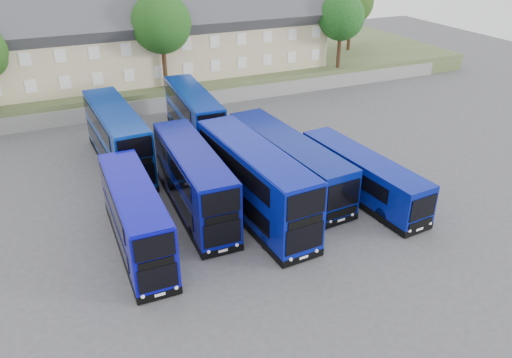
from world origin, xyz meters
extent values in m
plane|color=#46464B|center=(0.00, 0.00, 0.00)|extent=(120.00, 120.00, 0.00)
cube|color=slate|center=(0.00, 24.00, 0.75)|extent=(70.00, 0.40, 1.50)
cube|color=#495731|center=(0.00, 34.00, 1.00)|extent=(80.00, 20.00, 2.00)
cube|color=tan|center=(-12.00, 30.00, 5.00)|extent=(6.00, 8.00, 6.00)
cube|color=#38383D|center=(-12.00, 30.00, 8.00)|extent=(6.00, 10.40, 10.40)
cube|color=tan|center=(-6.00, 30.00, 5.00)|extent=(6.00, 8.00, 6.00)
cube|color=#38383D|center=(-6.00, 30.00, 8.00)|extent=(6.00, 10.40, 10.40)
cube|color=tan|center=(0.00, 30.00, 5.00)|extent=(6.00, 8.00, 6.00)
cube|color=#38383D|center=(0.00, 30.00, 8.00)|extent=(6.00, 10.40, 10.40)
cube|color=tan|center=(6.00, 30.00, 5.00)|extent=(6.00, 8.00, 6.00)
cube|color=#38383D|center=(6.00, 30.00, 8.00)|extent=(6.00, 10.40, 10.40)
cube|color=tan|center=(12.00, 30.00, 5.00)|extent=(6.00, 8.00, 6.00)
cube|color=#38383D|center=(12.00, 30.00, 8.00)|extent=(6.00, 10.40, 10.40)
cube|color=tan|center=(18.00, 30.00, 5.00)|extent=(6.00, 8.00, 6.00)
cube|color=#38383D|center=(18.00, 30.00, 8.00)|extent=(6.00, 10.40, 10.40)
cube|color=#08089D|center=(-6.11, 1.69, 2.19)|extent=(2.36, 10.10, 3.68)
cube|color=black|center=(-6.11, 1.69, 0.30)|extent=(2.40, 10.14, 0.45)
cube|color=black|center=(-6.14, -3.38, 1.42)|extent=(1.99, 0.07, 1.37)
cube|color=black|center=(-6.14, -3.38, 3.25)|extent=(1.99, 0.07, 1.28)
cylinder|color=black|center=(-7.12, -1.14, 0.50)|extent=(0.31, 1.00, 1.00)
cube|color=#070C82|center=(-1.82, 4.34, 2.36)|extent=(2.71, 10.98, 4.02)
cube|color=black|center=(-1.82, 4.34, 0.30)|extent=(2.75, 11.02, 0.45)
cube|color=black|center=(-1.94, -1.15, 1.54)|extent=(2.19, 0.11, 1.49)
cube|color=black|center=(-1.94, -1.15, 3.53)|extent=(2.19, 0.11, 1.39)
cylinder|color=black|center=(-2.98, 1.10, 0.50)|extent=(0.32, 1.01, 1.00)
cube|color=#07138C|center=(1.53, 2.34, 2.53)|extent=(3.50, 11.94, 4.36)
cube|color=black|center=(1.53, 2.34, 0.30)|extent=(3.54, 11.98, 0.45)
cube|color=black|center=(1.94, -3.57, 1.66)|extent=(2.38, 0.23, 1.61)
cube|color=black|center=(1.94, -3.57, 3.80)|extent=(2.38, 0.23, 1.50)
cylinder|color=black|center=(0.60, -1.43, 0.50)|extent=(0.37, 1.02, 1.00)
cube|color=navy|center=(-5.04, 13.30, 2.48)|extent=(3.23, 11.63, 4.25)
cube|color=black|center=(-5.04, 13.30, 0.30)|extent=(3.27, 11.67, 0.45)
cube|color=black|center=(-4.73, 7.52, 1.62)|extent=(2.31, 0.18, 1.57)
cube|color=black|center=(-4.73, 7.52, 3.71)|extent=(2.31, 0.18, 1.46)
cylinder|color=black|center=(-6.01, 9.69, 0.50)|extent=(0.35, 1.01, 1.00)
cube|color=#082796|center=(1.87, 15.93, 2.33)|extent=(2.88, 10.85, 3.96)
cube|color=black|center=(1.87, 15.93, 0.30)|extent=(2.92, 10.89, 0.45)
cube|color=black|center=(1.66, 10.53, 1.52)|extent=(2.15, 0.15, 1.47)
cube|color=black|center=(1.66, 10.53, 3.47)|extent=(2.15, 0.15, 1.37)
cylinder|color=black|center=(0.67, 12.80, 0.50)|extent=(0.34, 1.01, 1.00)
cube|color=navy|center=(5.43, 5.35, 1.95)|extent=(3.75, 13.06, 3.19)
cube|color=black|center=(5.43, 5.35, 0.30)|extent=(3.79, 13.10, 0.45)
cube|color=black|center=(5.97, -1.10, 2.20)|extent=(2.38, 0.26, 1.72)
cylinder|color=black|center=(4.60, 1.02, 0.50)|extent=(0.38, 1.02, 1.00)
cube|color=#071587|center=(9.22, 1.62, 1.70)|extent=(3.34, 11.23, 2.69)
cube|color=black|center=(9.22, 1.62, 0.30)|extent=(3.38, 11.27, 0.45)
cube|color=black|center=(9.75, -3.92, 1.89)|extent=(2.00, 0.25, 1.47)
cylinder|color=black|center=(8.54, -1.79, 0.50)|extent=(0.39, 1.02, 1.00)
cylinder|color=#382314|center=(2.00, 25.50, 4.25)|extent=(0.44, 0.44, 4.50)
sphere|color=#1E3F11|center=(2.00, 25.50, 8.30)|extent=(5.76, 5.76, 5.76)
sphere|color=#1E3F11|center=(2.60, 25.90, 7.40)|extent=(3.96, 3.96, 3.96)
cylinder|color=#382314|center=(22.00, 25.00, 4.00)|extent=(0.44, 0.44, 4.00)
sphere|color=#0E3512|center=(22.00, 25.00, 7.60)|extent=(5.12, 5.12, 5.12)
sphere|color=#0E3512|center=(22.60, 25.40, 6.80)|extent=(3.52, 3.52, 3.52)
cylinder|color=#382314|center=(28.00, 32.00, 4.12)|extent=(0.44, 0.44, 4.25)
sphere|color=#203F11|center=(28.00, 32.00, 7.95)|extent=(5.44, 5.44, 5.44)
sphere|color=#203F11|center=(28.60, 32.40, 7.10)|extent=(3.74, 3.74, 3.74)
camera|label=1|loc=(-9.64, -23.11, 17.04)|focal=35.00mm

